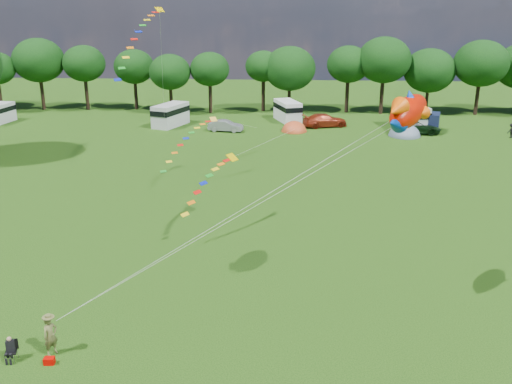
# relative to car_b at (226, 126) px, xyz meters

# --- Properties ---
(ground_plane) EXTENTS (180.00, 180.00, 0.00)m
(ground_plane) POSITION_rel_car_b_xyz_m (5.70, -42.39, -0.67)
(ground_plane) COLOR black
(ground_plane) RESTS_ON ground
(tree_line) EXTENTS (102.98, 10.98, 10.27)m
(tree_line) POSITION_rel_car_b_xyz_m (11.00, 12.60, 5.68)
(tree_line) COLOR black
(tree_line) RESTS_ON ground
(car_b) EXTENTS (3.97, 1.93, 1.35)m
(car_b) POSITION_rel_car_b_xyz_m (0.00, 0.00, 0.00)
(car_b) COLOR gray
(car_b) RESTS_ON ground
(car_c) EXTENTS (5.71, 3.77, 1.58)m
(car_c) POSITION_rel_car_b_xyz_m (11.86, 3.39, 0.12)
(car_c) COLOR maroon
(car_c) RESTS_ON ground
(car_d) EXTENTS (5.88, 3.15, 1.54)m
(car_d) POSITION_rel_car_b_xyz_m (22.29, 0.35, 0.10)
(car_d) COLOR black
(car_d) RESTS_ON ground
(campervan_b) EXTENTS (4.05, 5.94, 2.69)m
(campervan_b) POSITION_rel_car_b_xyz_m (-7.13, 2.87, 0.77)
(campervan_b) COLOR silver
(campervan_b) RESTS_ON ground
(campervan_c) EXTENTS (3.83, 5.70, 2.58)m
(campervan_c) POSITION_rel_car_b_xyz_m (7.25, 6.76, 0.71)
(campervan_c) COLOR white
(campervan_c) RESTS_ON ground
(campervan_d) EXTENTS (3.71, 6.38, 2.94)m
(campervan_d) POSITION_rel_car_b_xyz_m (22.01, 2.76, 0.90)
(campervan_d) COLOR silver
(campervan_d) RESTS_ON ground
(tent_orange) EXTENTS (3.05, 3.34, 2.38)m
(tent_orange) POSITION_rel_car_b_xyz_m (8.09, 0.56, -0.65)
(tent_orange) COLOR #C74A21
(tent_orange) RESTS_ON ground
(tent_greyblue) EXTENTS (3.68, 4.03, 2.74)m
(tent_greyblue) POSITION_rel_car_b_xyz_m (20.68, -1.09, -0.65)
(tent_greyblue) COLOR slate
(tent_greyblue) RESTS_ON ground
(awning_navy) EXTENTS (4.15, 3.70, 2.19)m
(awning_navy) POSITION_rel_car_b_xyz_m (23.33, 1.59, 0.42)
(awning_navy) COLOR #131B37
(awning_navy) RESTS_ON ground
(kite_flyer) EXTENTS (0.73, 0.78, 1.79)m
(kite_flyer) POSITION_rel_car_b_xyz_m (-2.51, -45.17, 0.22)
(kite_flyer) COLOR brown
(kite_flyer) RESTS_ON ground
(camp_chair) EXTENTS (0.58, 0.59, 1.15)m
(camp_chair) POSITION_rel_car_b_xyz_m (-4.04, -45.71, 0.01)
(camp_chair) COLOR #99999E
(camp_chair) RESTS_ON ground
(kite_bag) EXTENTS (0.45, 0.32, 0.31)m
(kite_bag) POSITION_rel_car_b_xyz_m (-2.34, -45.90, -0.52)
(kite_bag) COLOR #C60400
(kite_bag) RESTS_ON ground
(fish_kite) EXTENTS (2.84, 3.64, 1.99)m
(fish_kite) POSITION_rel_car_b_xyz_m (12.73, -40.45, 9.21)
(fish_kite) COLOR #BE1400
(fish_kite) RESTS_ON ground
(streamer_kite_a) EXTENTS (3.45, 5.66, 5.80)m
(streamer_kite_a) POSITION_rel_car_b_xyz_m (-5.16, -16.18, 11.41)
(streamer_kite_a) COLOR #DAB200
(streamer_kite_a) RESTS_ON ground
(streamer_kite_b) EXTENTS (4.27, 4.60, 3.79)m
(streamer_kite_b) POSITION_rel_car_b_xyz_m (-0.48, -19.66, 3.26)
(streamer_kite_b) COLOR yellow
(streamer_kite_b) RESTS_ON ground
(streamer_kite_c) EXTENTS (3.21, 5.09, 2.84)m
(streamer_kite_c) POSITION_rel_car_b_xyz_m (2.73, -30.73, 3.20)
(streamer_kite_c) COLOR #D7B301
(streamer_kite_c) RESTS_ON ground
(walker_b) EXTENTS (1.18, 0.93, 1.65)m
(walker_b) POSITION_rel_car_b_xyz_m (32.46, -1.34, 0.15)
(walker_b) COLOR black
(walker_b) RESTS_ON ground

